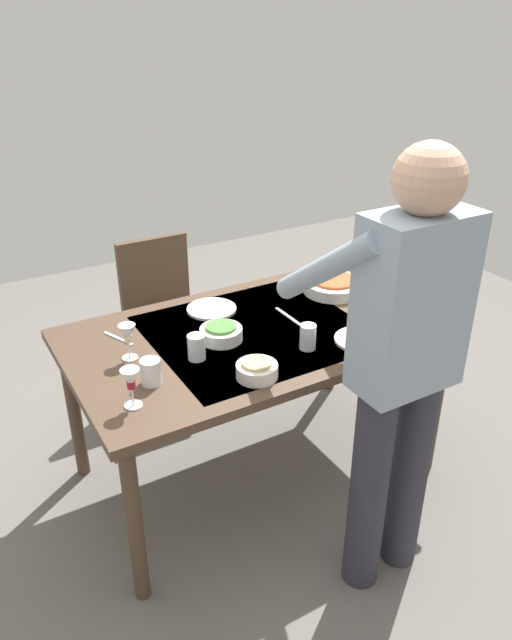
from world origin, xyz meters
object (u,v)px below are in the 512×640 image
at_px(wine_bottle, 388,297).
at_px(dinner_plate_far, 362,340).
at_px(water_cup_far_right, 406,303).
at_px(dinner_plate_near, 212,309).
at_px(water_cup_near_right, 308,337).
at_px(water_cup_near_left, 196,347).
at_px(dining_table, 256,345).
at_px(serving_bowl_pasta, 334,285).
at_px(water_cup_far_left, 151,372).
at_px(chair_near, 163,310).
at_px(person_server, 401,360).
at_px(side_bowl_bread, 257,370).
at_px(side_bowl_salad, 221,333).
at_px(wine_glass_left, 128,336).
at_px(wine_glass_right, 131,381).

xyz_separation_m(wine_bottle, dinner_plate_far, (0.22, 0.10, -0.10)).
xyz_separation_m(water_cup_far_right, dinner_plate_near, (0.75, -0.48, -0.05)).
bearing_deg(water_cup_near_right, wine_bottle, -174.96).
bearing_deg(water_cup_near_left, wine_bottle, 172.71).
bearing_deg(water_cup_far_right, water_cup_near_right, 3.96).
relative_size(water_cup_near_left, water_cup_far_right, 1.00).
bearing_deg(dining_table, water_cup_near_right, 113.19).
distance_m(water_cup_near_left, water_cup_far_right, 1.01).
height_order(dining_table, serving_bowl_pasta, serving_bowl_pasta).
xyz_separation_m(water_cup_far_left, dinner_plate_far, (-0.88, 0.14, -0.04)).
bearing_deg(chair_near, person_server, 98.53).
relative_size(water_cup_near_right, side_bowl_bread, 0.67).
bearing_deg(dining_table, dinner_plate_far, 137.63).
bearing_deg(side_bowl_salad, person_server, 112.77).
distance_m(wine_glass_left, side_bowl_bread, 0.53).
height_order(wine_bottle, water_cup_near_left, wine_bottle).
distance_m(water_cup_near_right, water_cup_far_left, 0.66).
height_order(dining_table, wine_glass_right, wine_glass_right).
xyz_separation_m(person_server, side_bowl_bread, (0.33, -0.41, -0.16)).
height_order(chair_near, water_cup_far_left, chair_near).
bearing_deg(serving_bowl_pasta, water_cup_near_left, 16.07).
distance_m(dining_table, side_bowl_bread, 0.39).
bearing_deg(water_cup_near_left, water_cup_far_right, 173.49).
height_order(wine_glass_right, dinner_plate_far, wine_glass_right).
distance_m(dining_table, serving_bowl_pasta, 0.57).
xyz_separation_m(wine_glass_right, water_cup_near_left, (-0.33, -0.18, -0.05)).
xyz_separation_m(chair_near, water_cup_far_left, (0.45, 1.02, 0.29)).
bearing_deg(side_bowl_bread, dinner_plate_far, -177.76).
bearing_deg(serving_bowl_pasta, chair_near, -47.65).
xyz_separation_m(person_server, wine_glass_right, (0.80, -0.46, -0.09)).
xyz_separation_m(dining_table, dinner_plate_near, (0.08, -0.28, 0.08)).
height_order(dining_table, wine_bottle, wine_bottle).
relative_size(water_cup_far_right, serving_bowl_pasta, 0.35).
height_order(wine_glass_right, water_cup_far_right, wine_glass_right).
bearing_deg(wine_glass_left, wine_bottle, 167.46).
bearing_deg(chair_near, wine_glass_right, 63.72).
bearing_deg(dinner_plate_far, wine_bottle, -155.06).
height_order(wine_bottle, dinner_plate_far, wine_bottle).
height_order(water_cup_near_left, serving_bowl_pasta, water_cup_near_left).
bearing_deg(water_cup_far_left, water_cup_far_right, 178.30).
xyz_separation_m(wine_bottle, side_bowl_salad, (0.73, -0.20, -0.08)).
bearing_deg(water_cup_far_left, person_server, 140.33).
bearing_deg(chair_near, water_cup_far_left, 66.38).
distance_m(chair_near, wine_glass_right, 1.31).
bearing_deg(dinner_plate_far, dining_table, -42.37).
height_order(dining_table, person_server, person_server).
bearing_deg(wine_glass_left, water_cup_near_right, 156.37).
relative_size(wine_glass_right, serving_bowl_pasta, 0.50).
height_order(dining_table, side_bowl_bread, side_bowl_bread).
distance_m(wine_glass_left, wine_glass_right, 0.33).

